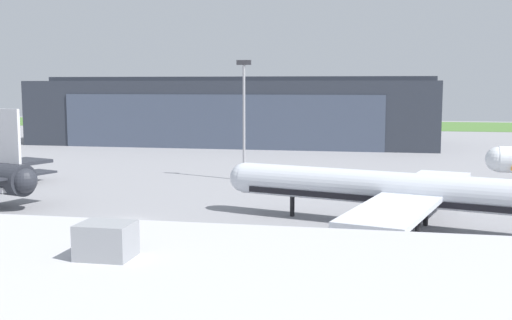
{
  "coord_description": "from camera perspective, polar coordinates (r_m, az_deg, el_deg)",
  "views": [
    {
      "loc": [
        28.6,
        -68.34,
        15.94
      ],
      "look_at": [
        10.96,
        22.04,
        4.87
      ],
      "focal_mm": 44.05,
      "sensor_mm": 36.0,
      "label": 1
    }
  ],
  "objects": [
    {
      "name": "ground_plane",
      "position": [
        75.78,
        -11.45,
        -5.43
      ],
      "size": [
        440.0,
        440.0,
        0.0
      ],
      "primitive_type": "plane",
      "color": "gray"
    },
    {
      "name": "grass_field_strip",
      "position": [
        254.12,
        4.57,
        3.24
      ],
      "size": [
        440.0,
        56.0,
        0.08
      ],
      "primitive_type": "cube",
      "color": "#487233",
      "rests_on": "ground_plane"
    },
    {
      "name": "maintenance_hangar",
      "position": [
        174.19,
        -1.9,
        4.43
      ],
      "size": [
        106.82,
        37.74,
        18.13
      ],
      "color": "#2D333D",
      "rests_on": "ground_plane"
    },
    {
      "name": "airliner_near_right",
      "position": [
        71.99,
        13.68,
        -2.76
      ],
      "size": [
        42.98,
        37.95,
        12.7
      ],
      "color": "silver",
      "rests_on": "ground_plane"
    },
    {
      "name": "apron_light_mast",
      "position": [
        104.5,
        -1.1,
        4.49
      ],
      "size": [
        2.4,
        0.5,
        19.98
      ],
      "color": "#99999E",
      "rests_on": "ground_plane"
    }
  ]
}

